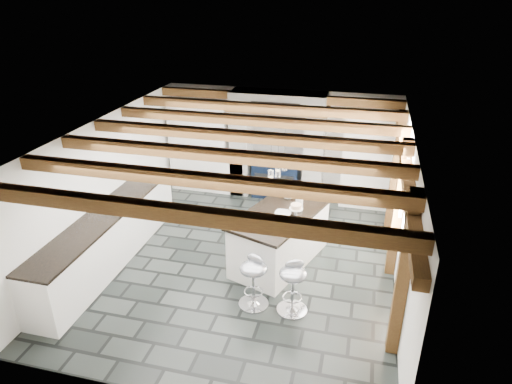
% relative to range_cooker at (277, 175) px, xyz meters
% --- Properties ---
extents(ground, '(6.00, 6.00, 0.00)m').
position_rel_range_cooker_xyz_m(ground, '(0.00, -2.68, -0.47)').
color(ground, black).
rests_on(ground, ground).
extents(room_shell, '(6.00, 6.03, 6.00)m').
position_rel_range_cooker_xyz_m(room_shell, '(-0.61, -1.26, 0.60)').
color(room_shell, white).
rests_on(room_shell, ground).
extents(range_cooker, '(1.00, 0.63, 0.99)m').
position_rel_range_cooker_xyz_m(range_cooker, '(0.00, 0.00, 0.00)').
color(range_cooker, black).
rests_on(range_cooker, ground).
extents(kitchen_island, '(1.56, 2.12, 1.25)m').
position_rel_range_cooker_xyz_m(kitchen_island, '(0.59, -2.59, 0.02)').
color(kitchen_island, white).
rests_on(kitchen_island, ground).
extents(bar_stool_near, '(0.53, 0.53, 0.82)m').
position_rel_range_cooker_xyz_m(bar_stool_near, '(1.02, -3.83, 0.05)').
color(bar_stool_near, silver).
rests_on(bar_stool_near, ground).
extents(bar_stool_far, '(0.54, 0.54, 0.82)m').
position_rel_range_cooker_xyz_m(bar_stool_far, '(0.46, -3.83, 0.05)').
color(bar_stool_far, silver).
rests_on(bar_stool_far, ground).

